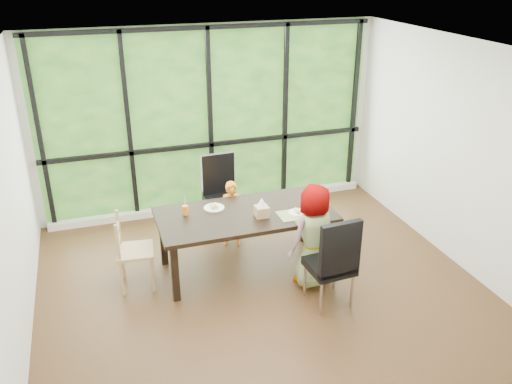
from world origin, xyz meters
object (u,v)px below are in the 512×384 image
Objects in this scene: white_mug at (319,196)px; tissue_box at (262,211)px; chair_end_beech at (135,251)px; dining_table at (246,241)px; green_cup at (324,209)px; plate_near at (297,213)px; chair_window_leather at (223,196)px; child_older at (312,236)px; child_toddler at (232,214)px; orange_cup at (185,210)px; plate_far at (214,208)px; chair_interior_leather at (330,260)px.

white_mug is 0.60× the size of tissue_box.
dining_table is at bearing -84.99° from chair_end_beech.
dining_table is 1.02m from green_cup.
plate_near is 1.38× the size of tissue_box.
plate_near is at bearing -66.43° from chair_window_leather.
chair_window_leather is 1.20× the size of chair_end_beech.
white_mug is (0.98, 0.07, 0.42)m from dining_table.
tissue_box is at bearing -58.72° from child_older.
chair_end_beech is 2.02m from child_older.
white_mug is (0.98, -0.53, 0.35)m from child_toddler.
orange_cup is 1.23× the size of white_mug.
child_older is (1.92, -0.60, 0.17)m from chair_end_beech.
dining_table is at bearing 161.36° from plate_near.
plate_far is (0.98, 0.20, 0.31)m from chair_end_beech.
orange_cup is at bearing -132.18° from chair_window_leather.
chair_interior_leather is 1.78m from orange_cup.
child_toddler is (0.02, -0.40, -0.09)m from chair_window_leather.
child_older is 8.24× the size of tissue_box.
white_mug is at bearing 14.74° from tissue_box.
orange_cup is at bearing -46.53° from child_older.
tissue_box is at bearing -38.50° from plate_far.
plate_near is (-0.03, 0.37, 0.13)m from child_older.
chair_interior_leather is (0.67, -1.96, 0.00)m from chair_window_leather.
dining_table is 1.92× the size of chair_interior_leather.
tissue_box is (0.48, -0.38, 0.06)m from plate_far.
chair_window_leather is 1.61m from chair_end_beech.
white_mug is at bearing -82.53° from chair_end_beech.
green_cup is (1.56, -0.47, -0.00)m from orange_cup.
dining_table is 0.87m from child_older.
tissue_box is (-0.82, -0.22, 0.02)m from white_mug.
chair_end_beech reaches higher than white_mug.
white_mug is at bearing -8.57° from child_toddler.
chair_interior_leather is at bearing 79.25° from child_older.
green_cup is at bearing -16.29° from plate_near.
chair_window_leather reaches higher than child_toddler.
chair_window_leather reaches higher than plate_far.
chair_interior_leather is 1.56m from plate_far.
chair_end_beech is at bearing 178.38° from dining_table.
plate_near is 0.48m from white_mug.
chair_end_beech is 2.31m from white_mug.
chair_window_leather is 0.87× the size of child_older.
plate_near is at bearing -33.95° from child_toddler.
tissue_box reaches higher than plate_near.
child_older is at bearing -42.51° from dining_table.
orange_cup is (-0.66, -0.81, 0.27)m from chair_window_leather.
green_cup is at bearing -105.07° from white_mug.
orange_cup is (-0.68, 0.18, 0.43)m from dining_table.
chair_window_leather reaches higher than tissue_box.
chair_interior_leather is at bearing -58.51° from tissue_box.
chair_window_leather reaches higher than dining_table.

